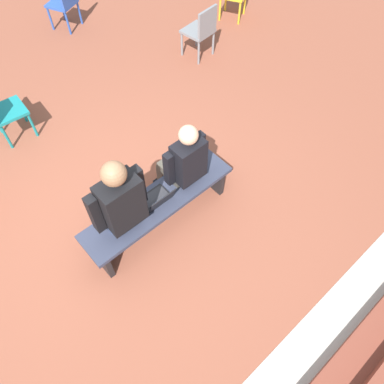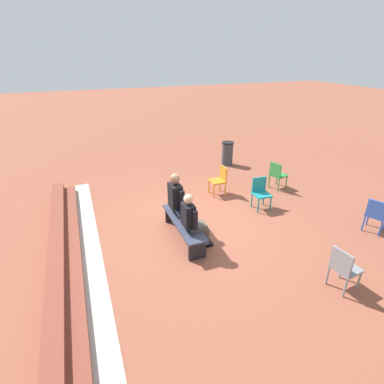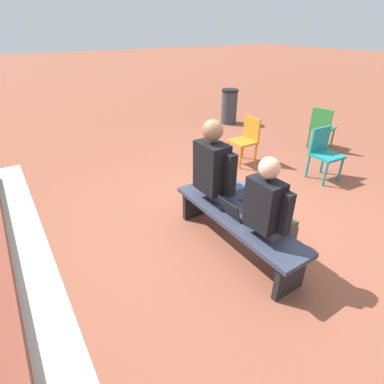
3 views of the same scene
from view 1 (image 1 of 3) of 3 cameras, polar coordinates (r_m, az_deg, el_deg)
ground_plane at (r=4.44m, az=-10.21°, el=-4.33°), size 60.00×60.00×0.00m
concrete_strip at (r=3.94m, az=15.67°, el=-23.39°), size 7.98×0.40×0.01m
bench at (r=4.08m, az=-5.07°, el=-2.00°), size 1.80×0.44×0.45m
person_student at (r=3.98m, az=-1.47°, el=4.51°), size 0.51×0.64×1.29m
person_adult at (r=3.68m, az=-11.39°, el=-1.61°), size 0.59×0.74×1.42m
laptop at (r=3.95m, az=-5.26°, el=-1.05°), size 0.32×0.29×0.21m
plastic_chair_foreground at (r=5.44m, az=-27.22°, el=11.08°), size 0.45×0.45×0.84m
plastic_chair_mid_courtyard at (r=7.39m, az=-18.86°, el=25.86°), size 0.56×0.56×0.84m
plastic_chair_far_right at (r=6.33m, az=1.47°, el=23.56°), size 0.47×0.47×0.84m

